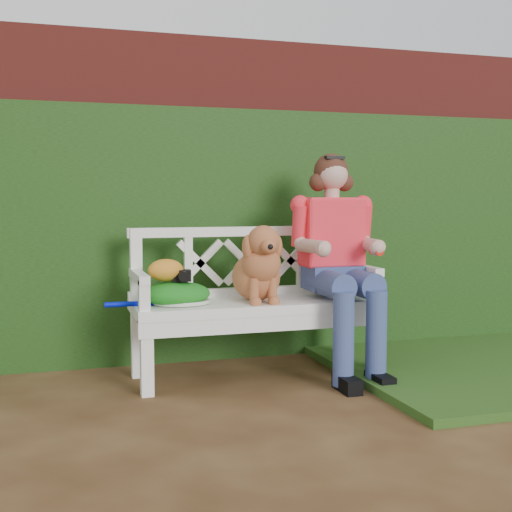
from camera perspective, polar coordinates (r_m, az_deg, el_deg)
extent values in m
plane|color=#3C2310|center=(3.15, -4.49, -15.64)|extent=(60.00, 60.00, 0.00)
cube|color=maroon|center=(4.82, -9.54, 4.76)|extent=(10.00, 0.30, 2.20)
cube|color=#225013|center=(4.61, -9.13, 1.66)|extent=(10.00, 0.18, 1.70)
cube|color=black|center=(4.02, -6.22, -1.62)|extent=(0.11, 0.09, 0.07)
ellipsoid|color=orange|center=(4.02, -7.53, -1.18)|extent=(0.24, 0.20, 0.13)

